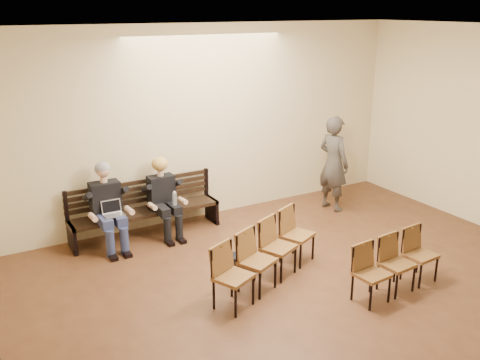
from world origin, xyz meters
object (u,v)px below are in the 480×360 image
object	(u,v)px
seated_woman	(164,199)
chair_row_back	(397,265)
bench	(146,223)
seated_man	(107,205)
chair_row_front	(268,255)
water_bottle	(175,206)
passerby	(334,156)
laptop	(114,218)
bag	(242,262)

from	to	relation	value
seated_woman	chair_row_back	bearing A→B (deg)	-59.21
bench	seated_man	bearing A→B (deg)	-169.94
chair_row_front	water_bottle	bearing A→B (deg)	79.50
seated_man	chair_row_back	size ratio (longest dim) A/B	1.00
passerby	chair_row_back	world-z (taller)	passerby
seated_man	chair_row_back	distance (m)	4.54
chair_row_front	passerby	bearing A→B (deg)	10.50
water_bottle	chair_row_back	bearing A→B (deg)	-58.94
seated_man	passerby	xyz separation A→B (m)	(4.24, -0.48, 0.34)
laptop	chair_row_back	distance (m)	4.35
water_bottle	bag	xyz separation A→B (m)	(0.37, -1.61, -0.44)
seated_woman	chair_row_back	xyz separation A→B (m)	(2.03, -3.40, -0.24)
laptop	passerby	world-z (taller)	passerby
chair_row_front	bench	bearing A→B (deg)	86.33
bag	chair_row_front	xyz separation A→B (m)	(0.15, -0.48, 0.30)
passerby	chair_row_back	distance (m)	3.24
water_bottle	chair_row_back	world-z (taller)	chair_row_back
water_bottle	passerby	world-z (taller)	passerby
bench	laptop	world-z (taller)	laptop
seated_man	chair_row_back	bearing A→B (deg)	-48.63
seated_woman	passerby	distance (m)	3.34
bench	bag	distance (m)	2.10
passerby	bench	bearing A→B (deg)	70.84
seated_woman	chair_row_back	size ratio (longest dim) A/B	0.90
bench	chair_row_back	world-z (taller)	chair_row_back
bag	chair_row_back	distance (m)	2.22
seated_man	water_bottle	size ratio (longest dim) A/B	5.80
seated_man	laptop	size ratio (longest dim) A/B	4.50
seated_man	water_bottle	distance (m)	1.11
chair_row_front	chair_row_back	size ratio (longest dim) A/B	1.47
bench	passerby	bearing A→B (deg)	-9.55
bag	passerby	size ratio (longest dim) A/B	0.17
seated_man	water_bottle	bearing A→B (deg)	-11.46
bench	laptop	xyz separation A→B (m)	(-0.64, -0.33, 0.34)
passerby	chair_row_front	size ratio (longest dim) A/B	1.01
bag	chair_row_back	bearing A→B (deg)	-45.30
passerby	seated_man	bearing A→B (deg)	73.94
seated_woman	passerby	world-z (taller)	passerby
passerby	chair_row_front	distance (m)	3.29
seated_man	laptop	bearing A→B (deg)	-79.90
bench	passerby	distance (m)	3.71
seated_man	bag	distance (m)	2.40
bench	seated_man	xyz separation A→B (m)	(-0.68, -0.12, 0.48)
bench	seated_woman	world-z (taller)	seated_woman
seated_woman	water_bottle	bearing A→B (deg)	-63.31
water_bottle	bag	world-z (taller)	water_bottle
seated_woman	laptop	bearing A→B (deg)	-167.11
seated_woman	chair_row_front	xyz separation A→B (m)	(0.62, -2.32, -0.21)
water_bottle	chair_row_front	world-z (taller)	chair_row_front
bag	chair_row_back	size ratio (longest dim) A/B	0.26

